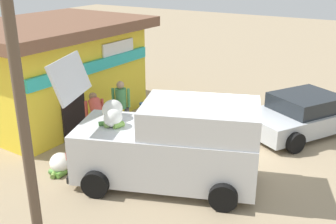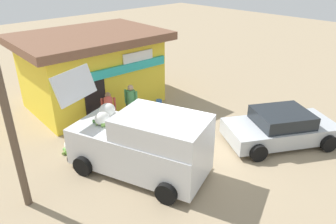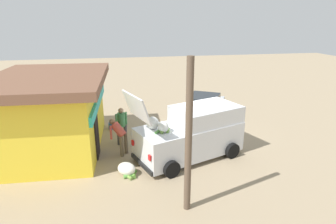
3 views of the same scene
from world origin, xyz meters
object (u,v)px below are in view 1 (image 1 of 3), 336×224
(parked_sedan, at_px, (304,114))
(customer_bending, at_px, (97,115))
(paint_bucket, at_px, (143,107))
(vendor_standing, at_px, (121,104))
(unloaded_banana_pile, at_px, (60,163))
(storefront_bar, at_px, (53,69))
(delivery_van, at_px, (172,144))

(parked_sedan, bearing_deg, customer_bending, 129.33)
(customer_bending, xyz_separation_m, paint_bucket, (2.93, 0.38, -0.76))
(vendor_standing, distance_m, paint_bucket, 2.17)
(parked_sedan, height_order, unloaded_banana_pile, parked_sedan)
(storefront_bar, bearing_deg, customer_bending, -111.13)
(storefront_bar, xyz_separation_m, paint_bucket, (1.87, -2.37, -1.52))
(paint_bucket, bearing_deg, parked_sedan, -77.94)
(delivery_van, xyz_separation_m, vendor_standing, (1.72, 2.81, -0.02))
(parked_sedan, relative_size, unloaded_banana_pile, 4.73)
(parked_sedan, bearing_deg, unloaded_banana_pile, 140.63)
(delivery_van, height_order, parked_sedan, delivery_van)
(delivery_van, bearing_deg, storefront_bar, 72.52)
(storefront_bar, distance_m, delivery_van, 6.00)
(storefront_bar, distance_m, vendor_standing, 2.96)
(parked_sedan, xyz_separation_m, paint_bucket, (-1.14, 5.35, -0.41))
(customer_bending, bearing_deg, parked_sedan, -50.67)
(vendor_standing, height_order, customer_bending, vendor_standing)
(storefront_bar, bearing_deg, delivery_van, -107.48)
(customer_bending, height_order, unloaded_banana_pile, customer_bending)
(vendor_standing, bearing_deg, unloaded_banana_pile, -178.70)
(parked_sedan, distance_m, unloaded_banana_pile, 7.54)
(vendor_standing, height_order, paint_bucket, vendor_standing)
(storefront_bar, relative_size, delivery_van, 1.30)
(storefront_bar, relative_size, unloaded_banana_pile, 6.97)
(delivery_van, relative_size, unloaded_banana_pile, 5.38)
(vendor_standing, relative_size, unloaded_banana_pile, 1.87)
(vendor_standing, xyz_separation_m, customer_bending, (-0.99, 0.13, -0.07))
(storefront_bar, bearing_deg, vendor_standing, -91.43)
(parked_sedan, distance_m, vendor_standing, 5.76)
(parked_sedan, xyz_separation_m, unloaded_banana_pile, (-5.83, 4.78, -0.37))
(delivery_van, height_order, vendor_standing, delivery_van)
(storefront_bar, bearing_deg, unloaded_banana_pile, -133.68)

